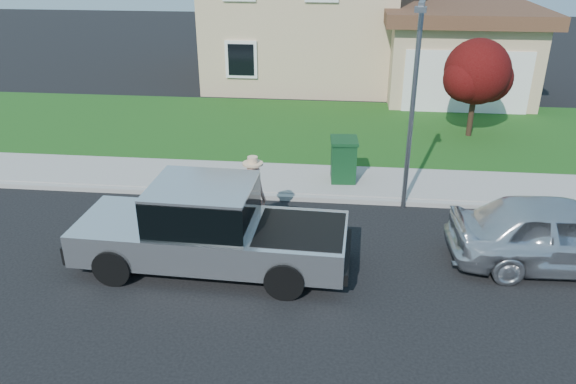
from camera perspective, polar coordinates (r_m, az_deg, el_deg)
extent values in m
plane|color=black|center=(12.06, -4.78, -6.54)|extent=(80.00, 80.00, 0.00)
cube|color=gray|center=(14.45, 1.18, -0.60)|extent=(40.00, 0.20, 0.12)
cube|color=gray|center=(15.44, 1.52, 1.19)|extent=(40.00, 2.00, 0.15)
cube|color=#123F12|center=(19.64, 2.57, 6.37)|extent=(40.00, 7.00, 0.10)
cube|color=tan|center=(27.35, 1.68, 18.40)|extent=(8.00, 9.00, 6.40)
cube|color=tan|center=(24.95, 16.53, 13.07)|extent=(5.50, 6.00, 3.20)
cube|color=white|center=(22.12, 17.68, 10.59)|extent=(4.60, 0.12, 2.30)
cube|color=#4C2D1E|center=(24.68, 17.06, 17.15)|extent=(6.20, 6.80, 0.50)
cube|color=black|center=(23.42, -4.78, 13.27)|extent=(1.30, 0.10, 1.50)
cylinder|color=black|center=(11.49, -17.33, -7.23)|extent=(0.77, 0.31, 0.76)
cylinder|color=black|center=(12.87, -14.22, -3.21)|extent=(0.77, 0.31, 0.76)
cylinder|color=black|center=(10.59, -0.34, -8.92)|extent=(0.77, 0.31, 0.76)
cylinder|color=black|center=(12.07, 0.85, -4.35)|extent=(0.77, 0.31, 0.76)
cube|color=silver|center=(11.48, -7.73, -4.68)|extent=(5.47, 2.08, 0.68)
cube|color=black|center=(11.18, -8.65, -1.40)|extent=(2.05, 1.83, 0.81)
cube|color=silver|center=(11.00, -8.78, 0.55)|extent=(2.05, 1.83, 0.08)
cube|color=black|center=(11.00, 1.28, -3.90)|extent=(1.76, 1.67, 0.06)
cube|color=black|center=(12.51, -19.89, -4.12)|extent=(0.18, 1.80, 0.38)
cube|color=black|center=(11.20, 6.01, -6.45)|extent=(0.18, 1.80, 0.24)
cube|color=black|center=(12.32, -10.71, 0.51)|extent=(0.12, 0.21, 0.17)
imported|color=tan|center=(12.60, -3.50, -0.70)|extent=(0.71, 0.59, 1.68)
cylinder|color=#DBB58C|center=(12.26, -3.61, 2.95)|extent=(0.45, 0.45, 0.04)
cylinder|color=#DBB58C|center=(12.23, -3.62, 3.24)|extent=(0.22, 0.22, 0.16)
imported|color=silver|center=(12.61, 25.93, -3.85)|extent=(4.44, 1.93, 1.49)
cylinder|color=black|center=(19.61, 18.11, 7.51)|extent=(0.18, 0.18, 1.46)
sphere|color=#460F0F|center=(19.27, 18.67, 11.51)|extent=(2.09, 2.09, 2.09)
sphere|color=#460F0F|center=(19.69, 19.72, 10.80)|extent=(1.55, 1.55, 1.55)
sphere|color=#460F0F|center=(18.97, 17.67, 10.88)|extent=(1.46, 1.46, 1.46)
cube|color=#0F3719|center=(15.17, 5.65, 3.15)|extent=(0.70, 0.80, 1.08)
cube|color=#0F3719|center=(14.97, 5.75, 5.23)|extent=(0.77, 0.87, 0.09)
cylinder|color=slate|center=(13.50, 12.47, 7.83)|extent=(0.12, 0.12, 4.90)
cube|color=slate|center=(12.78, 13.43, 18.06)|extent=(0.21, 0.55, 0.12)
cube|color=slate|center=(12.54, 13.33, 17.59)|extent=(0.27, 0.22, 0.12)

